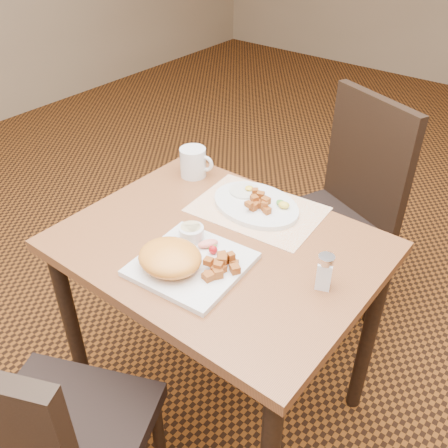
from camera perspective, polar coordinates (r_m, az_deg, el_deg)
ground at (r=2.01m, az=-0.44°, el=-19.34°), size 8.00×8.00×0.00m
table at (r=1.53m, az=-0.55°, el=-5.30°), size 0.90×0.70×0.75m
chair_far at (r=2.06m, az=13.09°, el=2.14°), size 0.55×0.56×0.97m
placemat at (r=1.60m, az=3.83°, el=1.67°), size 0.42×0.31×0.00m
plate_square at (r=1.37m, az=-3.74°, el=-4.61°), size 0.30×0.30×0.02m
plate_oval at (r=1.61m, az=3.65°, el=2.21°), size 0.33×0.27×0.02m
hollandaise_mound at (r=1.34m, az=-6.23°, el=-3.85°), size 0.18×0.16×0.07m
ramekin at (r=1.44m, az=-3.74°, el=-0.99°), size 0.07×0.07×0.04m
garnish_sq at (r=1.41m, az=-1.66°, el=-2.45°), size 0.08×0.07×0.03m
fried_egg at (r=1.65m, az=2.44°, el=3.84°), size 0.10×0.10×0.02m
garnish_ov at (r=1.59m, az=6.74°, el=2.26°), size 0.06×0.05×0.02m
salt_shaker at (r=1.30m, az=11.43°, el=-5.30°), size 0.05×0.05×0.10m
coffee_mug at (r=1.77m, az=-3.48°, el=7.06°), size 0.12×0.09×0.10m
home_fries_sq at (r=1.32m, az=-0.51°, el=-4.88°), size 0.09×0.11×0.04m
home_fries_ov at (r=1.58m, az=3.85°, el=2.53°), size 0.10×0.09×0.04m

